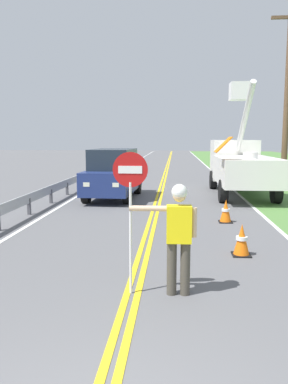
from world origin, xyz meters
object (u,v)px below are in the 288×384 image
object	(u,v)px
traffic_cone_lead	(242,240)
traffic_cone_mid	(226,211)
flagger_worker	(178,232)
utility_bucket_truck	(240,163)
oncoming_suv_nearest	(114,173)
utility_pole_near	(287,96)
stop_sign_paddle	(130,191)

from	to	relation	value
traffic_cone_lead	traffic_cone_mid	size ratio (longest dim) A/B	1.00
flagger_worker	utility_bucket_truck	size ratio (longest dim) A/B	0.27
flagger_worker	oncoming_suv_nearest	size ratio (longest dim) A/B	0.39
flagger_worker	traffic_cone_mid	bearing A→B (deg)	75.01
utility_pole_near	traffic_cone_lead	distance (m)	12.23
flagger_worker	utility_pole_near	xyz separation A→B (m)	(5.22, 13.07, 3.48)
flagger_worker	utility_pole_near	bearing A→B (deg)	68.23
stop_sign_paddle	utility_pole_near	size ratio (longest dim) A/B	0.27
traffic_cone_lead	utility_bucket_truck	bearing A→B (deg)	81.07
oncoming_suv_nearest	traffic_cone_lead	size ratio (longest dim) A/B	6.69
stop_sign_paddle	utility_pole_near	distance (m)	14.67
flagger_worker	oncoming_suv_nearest	xyz separation A→B (m)	(-2.66, 10.07, 0.01)
utility_bucket_truck	oncoming_suv_nearest	distance (m)	5.85
traffic_cone_lead	oncoming_suv_nearest	bearing A→B (deg)	117.45
flagger_worker	utility_bucket_truck	xyz separation A→B (m)	(2.91, 11.81, 0.36)
stop_sign_paddle	utility_bucket_truck	distance (m)	12.39
utility_bucket_truck	oncoming_suv_nearest	bearing A→B (deg)	-162.70
utility_pole_near	traffic_cone_lead	xyz separation A→B (m)	(-3.81, -10.83, -4.19)
oncoming_suv_nearest	utility_bucket_truck	bearing A→B (deg)	17.30
oncoming_suv_nearest	traffic_cone_lead	world-z (taller)	oncoming_suv_nearest
traffic_cone_mid	traffic_cone_lead	bearing A→B (deg)	-91.51
flagger_worker	utility_pole_near	distance (m)	14.50
utility_bucket_truck	utility_pole_near	bearing A→B (deg)	28.64
oncoming_suv_nearest	traffic_cone_lead	distance (m)	8.86
utility_bucket_truck	traffic_cone_mid	xyz separation A→B (m)	(-1.42, -6.23, -1.07)
utility_bucket_truck	utility_pole_near	xyz separation A→B (m)	(2.31, 1.26, 3.13)
traffic_cone_lead	stop_sign_paddle	bearing A→B (deg)	-133.99
flagger_worker	traffic_cone_lead	xyz separation A→B (m)	(1.41, 2.24, -0.71)
utility_pole_near	oncoming_suv_nearest	bearing A→B (deg)	-159.18
utility_pole_near	stop_sign_paddle	bearing A→B (deg)	-114.59
oncoming_suv_nearest	utility_pole_near	world-z (taller)	utility_pole_near
traffic_cone_lead	traffic_cone_mid	bearing A→B (deg)	88.49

